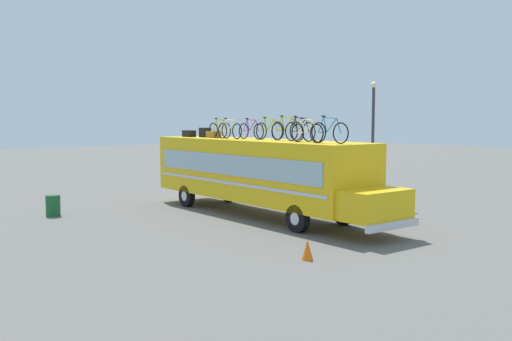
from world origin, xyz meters
TOP-DOWN VIEW (x-y plane):
  - ground_plane at (0.00, 0.00)m, footprint 120.00×120.00m
  - bus at (0.26, -0.00)m, footprint 12.84×2.65m
  - luggage_bag_1 at (-4.62, -0.34)m, footprint 0.66×0.38m
  - luggage_bag_2 at (-3.75, -0.01)m, footprint 0.47×0.37m
  - luggage_bag_3 at (-2.88, -0.13)m, footprint 0.63×0.42m
  - rooftop_bicycle_1 at (-2.24, -0.23)m, footprint 1.66×0.44m
  - rooftop_bicycle_2 at (-1.28, -0.38)m, footprint 1.71×0.44m
  - rooftop_bicycle_3 at (-0.30, 0.01)m, footprint 1.67×0.44m
  - rooftop_bicycle_4 at (0.63, 0.21)m, footprint 1.69×0.44m
  - rooftop_bicycle_5 at (1.59, 0.31)m, footprint 1.84×0.44m
  - rooftop_bicycle_6 at (2.57, 0.11)m, footprint 1.68×0.44m
  - rooftop_bicycle_7 at (3.47, -0.37)m, footprint 1.66×0.44m
  - rooftop_bicycle_8 at (4.45, -0.23)m, footprint 1.79×0.44m
  - trash_bin at (-4.72, -6.71)m, footprint 0.57×0.57m
  - traffic_cone at (6.94, -3.55)m, footprint 0.33×0.33m
  - street_lamp at (0.95, 6.09)m, footprint 0.28×0.28m

SIDE VIEW (x-z plane):
  - ground_plane at x=0.00m, z-range 0.00..0.00m
  - traffic_cone at x=6.94m, z-range 0.00..0.57m
  - trash_bin at x=-4.72m, z-range 0.00..0.85m
  - bus at x=0.26m, z-range 0.28..3.36m
  - street_lamp at x=0.95m, z-range 0.38..5.99m
  - luggage_bag_3 at x=-2.88m, z-range 3.08..3.37m
  - luggage_bag_1 at x=-4.62m, z-range 3.08..3.39m
  - luggage_bag_2 at x=-3.75m, z-range 3.08..3.51m
  - rooftop_bicycle_3 at x=-0.30m, z-range 3.01..3.89m
  - rooftop_bicycle_2 at x=-1.28m, z-range 3.01..3.89m
  - rooftop_bicycle_1 at x=-2.24m, z-range 3.01..3.90m
  - rooftop_bicycle_7 at x=3.47m, z-range 3.01..3.90m
  - rooftop_bicycle_4 at x=0.63m, z-range 3.00..3.93m
  - rooftop_bicycle_6 at x=2.57m, z-range 3.00..3.96m
  - rooftop_bicycle_8 at x=4.45m, z-range 3.00..3.96m
  - rooftop_bicycle_5 at x=1.59m, z-range 3.00..3.98m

